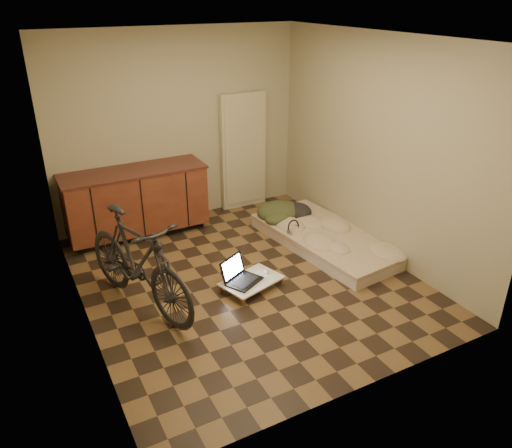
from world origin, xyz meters
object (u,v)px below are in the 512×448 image
bicycle (137,257)px  lap_desk (251,281)px  laptop (240,277)px  futon (327,239)px

bicycle → lap_desk: bearing=-30.0°
laptop → lap_desk: bearing=-49.3°
lap_desk → laptop: (-0.11, 0.04, 0.07)m
futon → laptop: laptop is taller
futon → laptop: bearing=-170.4°
bicycle → laptop: size_ratio=3.71×
bicycle → lap_desk: bicycle is taller
bicycle → laptop: bicycle is taller
futon → laptop: size_ratio=4.48×
lap_desk → laptop: laptop is taller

